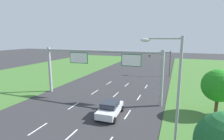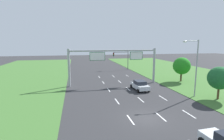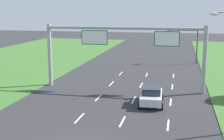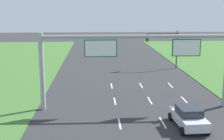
% 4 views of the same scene
% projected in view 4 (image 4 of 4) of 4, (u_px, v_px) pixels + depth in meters
% --- Properties ---
extents(car_near_red, '(2.33, 4.32, 1.61)m').
position_uv_depth(car_near_red, '(189.00, 117.00, 24.14)').
color(car_near_red, silver).
rests_on(car_near_red, ground_plane).
extents(sign_gantry, '(17.24, 0.44, 7.00)m').
position_uv_depth(sign_gantry, '(137.00, 56.00, 27.89)').
color(sign_gantry, '#9EA0A5').
rests_on(sign_gantry, ground_plane).
extents(traffic_light_mast, '(4.76, 0.49, 5.60)m').
position_uv_depth(traffic_light_mast, '(164.00, 43.00, 46.34)').
color(traffic_light_mast, '#47494F').
rests_on(traffic_light_mast, ground_plane).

